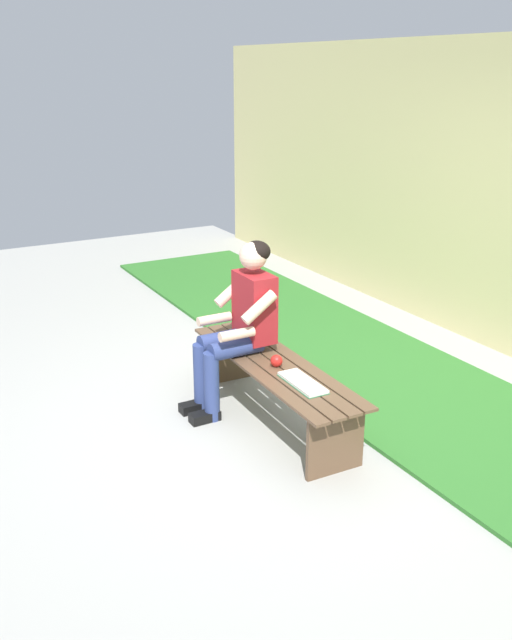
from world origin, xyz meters
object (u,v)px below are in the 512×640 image
object	(u,v)px
person_seated	(240,320)
bench_near	(275,377)
book_open	(303,383)
apple	(277,361)

from	to	relation	value
person_seated	bench_near	bearing A→B (deg)	-162.93
book_open	apple	bearing A→B (deg)	1.54
person_seated	apple	bearing A→B (deg)	-167.49
bench_near	person_seated	bearing A→B (deg)	17.07
person_seated	apple	size ratio (longest dim) A/B	14.65
book_open	person_seated	bearing A→B (deg)	8.22
person_seated	apple	distance (m)	0.44
apple	bench_near	bearing A→B (deg)	-17.52
bench_near	person_seated	size ratio (longest dim) A/B	1.44
book_open	bench_near	bearing A→B (deg)	-0.89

